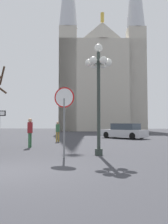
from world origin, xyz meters
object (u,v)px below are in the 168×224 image
Objects in this scene: stop_sign at (64,107)px; pedestrian_walking at (30,130)px; street_lamp at (99,78)px; parked_car_near_silver at (124,131)px; pedestrian_standing at (58,130)px; cathedral at (101,75)px.

pedestrian_walking is (-2.82, 4.12, -1.07)m from stop_sign.
street_lamp is 2.92× the size of pedestrian_walking.
pedestrian_walking is (-6.58, -9.22, 0.40)m from parked_car_near_silver.
stop_sign is 1.86× the size of pedestrian_standing.
street_lamp is at bearing -89.71° from cathedral.
stop_sign reaches higher than pedestrian_standing.
pedestrian_walking is 4.44m from pedestrian_standing.
pedestrian_standing is at bearing 114.66° from street_lamp.
street_lamp is at bearing -35.83° from pedestrian_walking.
street_lamp is at bearing 35.39° from stop_sign.
street_lamp reaches higher than stop_sign.
stop_sign is at bearing -144.61° from street_lamp.
parked_car_near_silver is (2.49, -24.14, -10.87)m from cathedral.
cathedral is 13.11× the size of stop_sign.
parked_car_near_silver is at bearing -84.12° from cathedral.
cathedral is 22.17× the size of pedestrian_walking.
street_lamp is 1.14× the size of parked_car_near_silver.
pedestrian_walking reaches higher than pedestrian_standing.
parked_car_near_silver is 7.51m from pedestrian_standing.
cathedral is 24.40× the size of pedestrian_standing.
street_lamp reaches higher than parked_car_near_silver.
pedestrian_standing is (-1.96, 8.47, -1.19)m from stop_sign.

